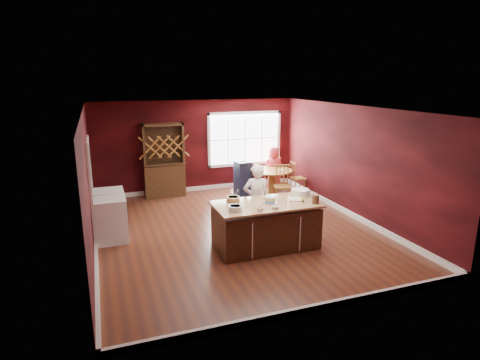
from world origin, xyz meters
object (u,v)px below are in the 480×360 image
object	(u,v)px
dining_table	(272,177)
chair_south	(283,185)
baker	(256,199)
toddler	(243,167)
high_chair	(243,177)
chair_north	(272,172)
chair_east	(298,177)
hutch	(164,160)
seated_woman	(273,168)
dryer	(110,210)
kitchen_island	(266,226)
washer	(111,220)
layer_cake	(270,200)

from	to	relation	value
dining_table	chair_south	xyz separation A→B (m)	(-0.06, -0.87, -0.00)
baker	toddler	distance (m)	3.03
high_chair	toddler	size ratio (longest dim) A/B	3.94
chair_south	chair_north	bearing A→B (deg)	93.68
chair_east	hutch	size ratio (longest dim) A/B	0.45
chair_south	hutch	size ratio (longest dim) A/B	0.51
seated_woman	dryer	distance (m)	5.16
dining_table	kitchen_island	bearing A→B (deg)	-115.91
seated_woman	hutch	distance (m)	3.27
kitchen_island	washer	world-z (taller)	washer
dining_table	chair_north	world-z (taller)	chair_north
dining_table	chair_north	distance (m)	0.86
layer_cake	hutch	distance (m)	4.50
chair_east	dryer	size ratio (longest dim) A/B	1.01
hutch	high_chair	bearing A→B (deg)	-16.38
kitchen_island	toddler	xyz separation A→B (m)	(0.87, 3.68, 0.37)
chair_north	dryer	xyz separation A→B (m)	(-4.89, -2.11, -0.02)
layer_cake	washer	size ratio (longest dim) A/B	0.32
baker	seated_woman	world-z (taller)	baker
baker	dining_table	bearing A→B (deg)	-113.65
layer_cake	high_chair	size ratio (longest dim) A/B	0.29
chair_east	toddler	xyz separation A→B (m)	(-1.61, 0.34, 0.34)
toddler	hutch	world-z (taller)	hutch
baker	layer_cake	size ratio (longest dim) A/B	5.24
baker	chair_south	bearing A→B (deg)	-123.54
seated_woman	hutch	xyz separation A→B (m)	(-3.22, 0.45, 0.38)
chair_north	high_chair	size ratio (longest dim) A/B	0.95
hutch	dryer	bearing A→B (deg)	-124.74
baker	layer_cake	xyz separation A→B (m)	(-0.00, -0.73, 0.20)
kitchen_island	chair_north	distance (m)	4.56
high_chair	hutch	size ratio (longest dim) A/B	0.49
baker	toddler	xyz separation A→B (m)	(0.78, 2.93, 0.03)
washer	high_chair	bearing A→B (deg)	31.49
chair_north	baker	bearing A→B (deg)	49.99
dining_table	toddler	bearing A→B (deg)	154.98
toddler	high_chair	bearing A→B (deg)	-120.74
chair_south	toddler	bearing A→B (deg)	137.84
seated_woman	toddler	xyz separation A→B (m)	(-1.04, -0.16, 0.15)
kitchen_island	seated_woman	bearing A→B (deg)	63.64
baker	high_chair	xyz separation A→B (m)	(0.76, 2.91, -0.26)
high_chair	dryer	world-z (taller)	high_chair
high_chair	dryer	bearing A→B (deg)	-163.68
seated_woman	toddler	distance (m)	1.06
layer_cake	kitchen_island	bearing A→B (deg)	-171.62
chair_south	chair_north	world-z (taller)	chair_south
layer_cake	washer	world-z (taller)	layer_cake
chair_south	dryer	distance (m)	4.49
chair_north	toddler	size ratio (longest dim) A/B	3.74
hutch	layer_cake	bearing A→B (deg)	-71.89
baker	dryer	distance (m)	3.26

